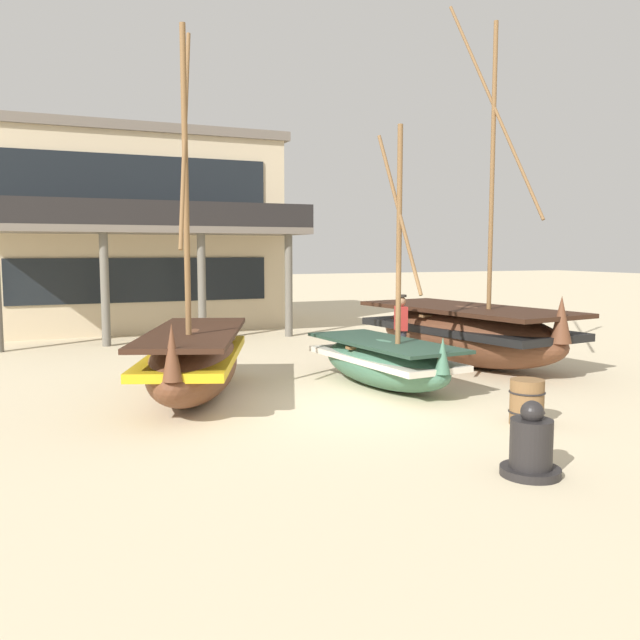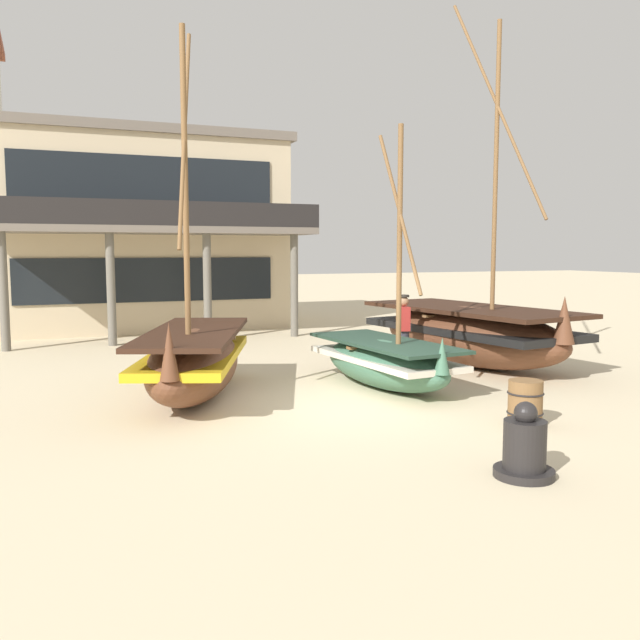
# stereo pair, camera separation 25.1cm
# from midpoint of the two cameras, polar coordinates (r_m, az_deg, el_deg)

# --- Properties ---
(ground_plane) EXTENTS (120.00, 120.00, 0.00)m
(ground_plane) POSITION_cam_midpoint_polar(r_m,az_deg,el_deg) (11.67, 2.49, -7.33)
(ground_plane) COLOR beige
(fishing_boat_near_left) EXTENTS (1.76, 3.90, 4.98)m
(fishing_boat_near_left) POSITION_cam_midpoint_polar(r_m,az_deg,el_deg) (13.23, 6.09, -3.45)
(fishing_boat_near_left) COLOR #427056
(fishing_boat_near_left) RESTS_ON ground
(fishing_boat_centre_large) EXTENTS (3.01, 5.81, 8.32)m
(fishing_boat_centre_large) POSITION_cam_midpoint_polar(r_m,az_deg,el_deg) (16.07, 13.10, -1.06)
(fishing_boat_centre_large) COLOR brown
(fishing_boat_centre_large) RESTS_ON ground
(fishing_boat_far_right) EXTENTS (3.07, 4.87, 6.44)m
(fishing_boat_far_right) POSITION_cam_midpoint_polar(r_m,az_deg,el_deg) (12.41, -10.06, -3.34)
(fishing_boat_far_right) COLOR brown
(fishing_boat_far_right) RESTS_ON ground
(fisherman_by_hull) EXTENTS (0.30, 0.40, 1.68)m
(fisherman_by_hull) POSITION_cam_midpoint_polar(r_m,az_deg,el_deg) (15.22, 7.57, -1.06)
(fisherman_by_hull) COLOR #33333D
(fisherman_by_hull) RESTS_ON ground
(capstan_winch) EXTENTS (0.72, 0.72, 0.91)m
(capstan_winch) POSITION_cam_midpoint_polar(r_m,az_deg,el_deg) (8.46, 17.81, -10.33)
(capstan_winch) COLOR black
(capstan_winch) RESTS_ON ground
(wooden_barrel) EXTENTS (0.56, 0.56, 0.70)m
(wooden_barrel) POSITION_cam_midpoint_polar(r_m,az_deg,el_deg) (10.86, 17.67, -6.72)
(wooden_barrel) COLOR brown
(wooden_barrel) RESTS_ON ground
(harbor_building_main) EXTENTS (9.92, 8.74, 6.63)m
(harbor_building_main) POSITION_cam_midpoint_polar(r_m,az_deg,el_deg) (24.84, -15.04, 7.24)
(harbor_building_main) COLOR beige
(harbor_building_main) RESTS_ON ground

